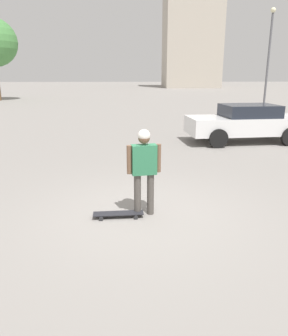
% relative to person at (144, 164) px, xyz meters
% --- Properties ---
extents(ground_plane, '(220.00, 220.00, 0.00)m').
position_rel_person_xyz_m(ground_plane, '(0.00, 0.00, -1.02)').
color(ground_plane, gray).
extents(person, '(0.27, 0.65, 1.67)m').
position_rel_person_xyz_m(person, '(0.00, 0.00, 0.00)').
color(person, '#4C4742').
rests_on(person, ground_plane).
extents(skateboard, '(0.32, 0.97, 0.09)m').
position_rel_person_xyz_m(skateboard, '(-0.12, 0.50, -0.94)').
color(skateboard, '#232328').
rests_on(skateboard, ground_plane).
extents(car_parked_near, '(2.25, 4.69, 1.49)m').
position_rel_person_xyz_m(car_parked_near, '(6.83, -4.43, -0.23)').
color(car_parked_near, silver).
rests_on(car_parked_near, ground_plane).
extents(building_block_distant, '(9.19, 10.52, 23.77)m').
position_rel_person_xyz_m(building_block_distant, '(61.56, -12.56, 10.87)').
color(building_block_distant, '#B2A899').
rests_on(building_block_distant, ground_plane).
extents(lamp_post, '(0.28, 0.28, 6.09)m').
position_rel_person_xyz_m(lamp_post, '(13.03, -7.70, 2.53)').
color(lamp_post, '#59595E').
rests_on(lamp_post, ground_plane).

